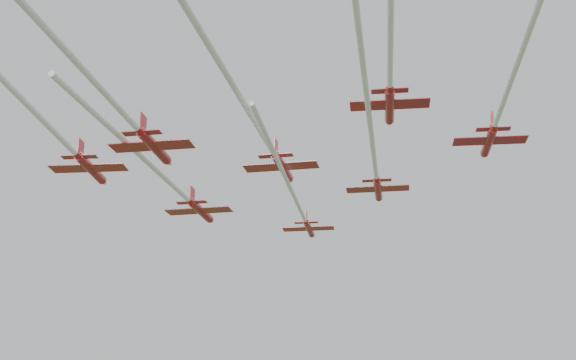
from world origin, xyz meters
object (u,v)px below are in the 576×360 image
at_px(jet_row2_right, 373,149).
at_px(jet_row4_right, 390,48).
at_px(jet_row3_left, 46,123).
at_px(jet_row3_mid, 261,131).
at_px(jet_row2_left, 175,187).
at_px(jet_row3_right, 508,88).
at_px(jet_lead, 298,204).
at_px(jet_row4_left, 120,109).

bearing_deg(jet_row2_right, jet_row4_right, -83.88).
relative_size(jet_row3_left, jet_row3_mid, 1.12).
xyz_separation_m(jet_row3_left, jet_row4_right, (39.06, -2.23, -0.03)).
distance_m(jet_row2_right, jet_row4_right, 23.36).
xyz_separation_m(jet_row2_left, jet_row3_right, (43.12, -7.72, 2.67)).
bearing_deg(jet_row2_right, jet_lead, 122.34).
distance_m(jet_row3_left, jet_row4_left, 12.67).
relative_size(jet_row2_right, jet_row4_right, 1.13).
height_order(jet_row2_left, jet_row4_right, jet_row4_right).
bearing_deg(jet_row2_left, jet_row3_right, -21.75).
height_order(jet_row2_right, jet_row3_right, jet_row3_right).
bearing_deg(jet_row2_right, jet_row3_mid, -154.79).
relative_size(jet_row3_left, jet_row4_left, 1.22).
xyz_separation_m(jet_lead, jet_row3_right, (31.49, -20.78, 2.66)).
distance_m(jet_row2_left, jet_row3_mid, 19.18).
xyz_separation_m(jet_row4_left, jet_row4_right, (27.04, 1.35, 1.77)).
bearing_deg(jet_row3_mid, jet_row3_right, -8.05).
height_order(jet_lead, jet_row3_left, jet_row3_left).
distance_m(jet_row3_mid, jet_row4_right, 22.79).
height_order(jet_lead, jet_row4_right, jet_row4_right).
relative_size(jet_row3_left, jet_row4_right, 1.17).
relative_size(jet_row2_left, jet_row4_right, 1.00).
bearing_deg(jet_row2_right, jet_row3_left, -162.34).
bearing_deg(jet_lead, jet_row4_left, -110.26).
bearing_deg(jet_row3_left, jet_lead, 47.42).
bearing_deg(jet_row3_right, jet_row3_left, 178.27).
relative_size(jet_row2_right, jet_row4_left, 1.19).
bearing_deg(jet_row3_right, jet_row2_right, 140.59).
bearing_deg(jet_row3_left, jet_row2_right, 14.78).
height_order(jet_row2_right, jet_row3_mid, jet_row3_mid).
relative_size(jet_lead, jet_row3_left, 0.87).
bearing_deg(jet_row4_left, jet_row2_right, 37.70).
height_order(jet_row2_left, jet_row4_left, jet_row2_left).
bearing_deg(jet_row4_right, jet_row2_left, 130.68).
relative_size(jet_row2_right, jet_row3_left, 0.97).
xyz_separation_m(jet_row3_left, jet_row3_right, (47.04, 12.82, 1.10)).
distance_m(jet_lead, jet_row3_right, 37.82).
xyz_separation_m(jet_row3_right, jet_row4_left, (-35.03, -16.40, -2.91)).
bearing_deg(jet_row3_mid, jet_row2_right, 28.05).
height_order(jet_lead, jet_row2_right, jet_row2_right).
xyz_separation_m(jet_row2_right, jet_row3_mid, (-10.22, -8.60, 0.61)).
relative_size(jet_row3_mid, jet_row4_left, 1.09).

